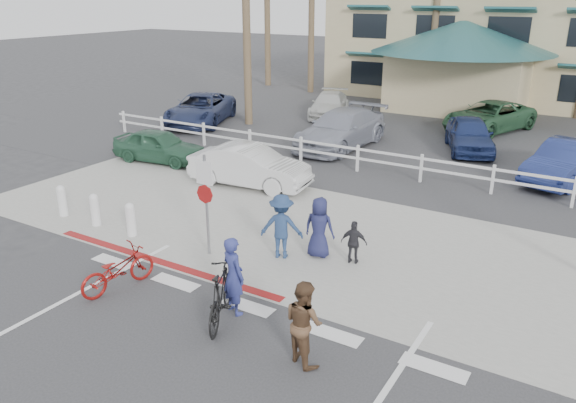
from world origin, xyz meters
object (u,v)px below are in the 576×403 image
Objects in this scene: car_white_sedan at (250,166)px; car_red_compact at (159,146)px; bike_black at (221,295)px; sign_post at (206,200)px; bike_red at (118,270)px.

car_white_sedan reaches higher than car_red_compact.
bike_black is 0.52× the size of car_red_compact.
sign_post is 3.28m from bike_black.
car_white_sedan is 4.73m from car_red_compact.
bike_red is 0.43× the size of car_white_sedan.
bike_black is 0.46× the size of car_white_sedan.
bike_black is at bearing -165.95° from bike_red.
bike_red is 7.54m from car_white_sedan.
bike_red is 0.94× the size of bike_black.
sign_post is 1.51× the size of bike_black.
car_white_sedan is (-1.58, 7.37, 0.21)m from bike_red.
car_red_compact reaches higher than bike_red.
car_red_compact is (-6.85, 5.53, -0.82)m from sign_post.
bike_red is at bearing -21.03° from bike_black.
bike_red is 2.76m from bike_black.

